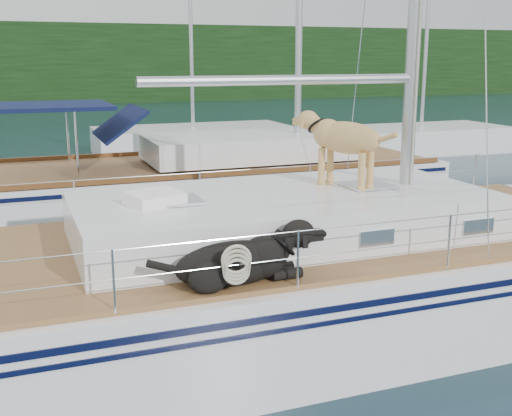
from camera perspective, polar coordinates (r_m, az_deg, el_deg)
name	(u,v)px	position (r m, az deg, el deg)	size (l,w,h in m)	color
ground	(225,336)	(8.37, -2.76, -11.30)	(120.00, 120.00, 0.00)	black
tree_line	(39,64)	(52.30, -18.72, 12.06)	(90.00, 3.00, 6.00)	black
shore_bank	(41,95)	(53.58, -18.59, 9.51)	(92.00, 1.00, 1.20)	#595147
main_sailboat	(232,285)	(8.14, -2.13, -6.85)	(12.00, 3.80, 14.01)	white
neighbor_sailboat	(206,184)	(14.79, -4.47, 2.10)	(11.00, 3.50, 13.30)	white
bg_boat_center	(193,140)	(24.29, -5.60, 6.04)	(7.20, 3.00, 11.65)	white
bg_boat_east	(420,140)	(24.99, 14.41, 5.90)	(6.40, 3.00, 11.65)	white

